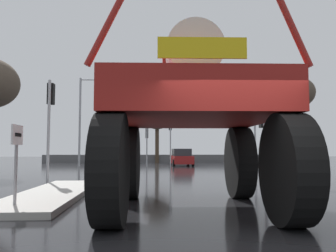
{
  "coord_description": "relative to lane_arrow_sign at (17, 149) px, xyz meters",
  "views": [
    {
      "loc": [
        -1.49,
        -4.35,
        1.31
      ],
      "look_at": [
        -0.86,
        5.5,
        2.03
      ],
      "focal_mm": 36.61,
      "sensor_mm": 36.0,
      "label": 1
    }
  ],
  "objects": [
    {
      "name": "streetlight_far_left",
      "position": [
        -2.73,
        22.13,
        2.93
      ],
      "size": [
        1.82,
        0.24,
        7.68
      ],
      "color": "#A8AAAF",
      "rests_on": "ground"
    },
    {
      "name": "sedan_ahead",
      "position": [
        6.08,
        23.37,
        -0.63
      ],
      "size": [
        2.0,
        4.16,
        1.52
      ],
      "rotation": [
        0.0,
        0.0,
        1.61
      ],
      "color": "maroon",
      "rests_on": "ground"
    },
    {
      "name": "roadside_barrier",
      "position": [
        4.35,
        31.06,
        -0.9
      ],
      "size": [
        25.93,
        0.24,
        0.9
      ],
      "primitive_type": "cube",
      "color": "#59595B",
      "rests_on": "ground"
    },
    {
      "name": "streetlight_far_right",
      "position": [
        13.08,
        23.36,
        3.39
      ],
      "size": [
        1.68,
        0.24,
        8.62
      ],
      "color": "#A8AAAF",
      "rests_on": "ground"
    },
    {
      "name": "traffic_signal_far_right",
      "position": [
        4.97,
        21.81,
        1.62
      ],
      "size": [
        0.24,
        0.55,
        4.07
      ],
      "color": "#A8AAAF",
      "rests_on": "ground"
    },
    {
      "name": "traffic_signal_far_left",
      "position": [
        2.94,
        21.82,
        1.11
      ],
      "size": [
        0.24,
        0.55,
        3.38
      ],
      "color": "#A8AAAF",
      "rests_on": "ground"
    },
    {
      "name": "traffic_signal_near_right",
      "position": [
        7.66,
        5.94,
        0.99
      ],
      "size": [
        0.24,
        0.54,
        3.21
      ],
      "color": "#A8AAAF",
      "rests_on": "ground"
    },
    {
      "name": "bare_tree_far_center",
      "position": [
        4.11,
        30.74,
        3.71
      ],
      "size": [
        3.22,
        3.22,
        6.51
      ],
      "color": "#473828",
      "rests_on": "ground"
    },
    {
      "name": "lane_arrow_sign",
      "position": [
        0.0,
        0.0,
        0.0
      ],
      "size": [
        0.07,
        0.6,
        1.74
      ],
      "color": "#99999E",
      "rests_on": "median_island"
    },
    {
      "name": "ground_plane",
      "position": [
        4.35,
        14.56,
        -1.35
      ],
      "size": [
        120.0,
        120.0,
        0.0
      ],
      "primitive_type": "plane",
      "color": "black"
    },
    {
      "name": "bare_tree_right",
      "position": [
        14.19,
        17.11,
        4.23
      ],
      "size": [
        2.74,
        2.74,
        6.89
      ],
      "color": "#473828",
      "rests_on": "ground"
    },
    {
      "name": "oversize_sprayer",
      "position": [
        3.88,
        -0.03,
        0.72
      ],
      "size": [
        4.01,
        5.79,
        4.29
      ],
      "rotation": [
        0.0,
        0.0,
        1.53
      ],
      "color": "black",
      "rests_on": "ground"
    },
    {
      "name": "traffic_signal_near_left",
      "position": [
        -0.93,
        5.92,
        1.64
      ],
      "size": [
        0.24,
        0.54,
        4.1
      ],
      "color": "#A8AAAF",
      "rests_on": "ground"
    },
    {
      "name": "median_island",
      "position": [
        0.19,
        2.49,
        -1.27
      ],
      "size": [
        1.74,
        7.07,
        0.15
      ],
      "primitive_type": "cube",
      "color": "#B2AFA8",
      "rests_on": "ground"
    }
  ]
}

